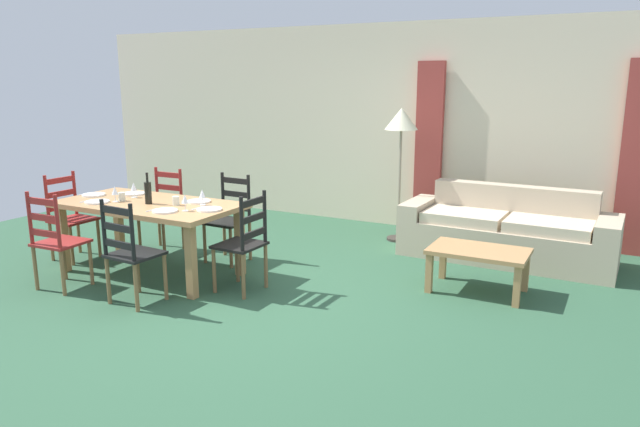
{
  "coord_description": "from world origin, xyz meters",
  "views": [
    {
      "loc": [
        2.99,
        -4.27,
        1.98
      ],
      "look_at": [
        0.5,
        0.47,
        0.75
      ],
      "focal_mm": 33.05,
      "sensor_mm": 36.0,
      "label": 1
    }
  ],
  "objects_px": {
    "coffee_cup_primary": "(176,201)",
    "wine_glass_near_right": "(185,200)",
    "dining_chair_far_left": "(163,210)",
    "couch": "(507,233)",
    "dining_chair_head_west": "(70,217)",
    "wine_bottle": "(148,192)",
    "standing_lamp": "(401,127)",
    "wine_glass_near_left": "(115,191)",
    "coffee_cup_secondary": "(122,197)",
    "dining_chair_near_right": "(130,252)",
    "dining_chair_near_left": "(56,241)",
    "wine_glass_far_right": "(202,194)",
    "dining_chair_head_east": "(244,243)",
    "coffee_table": "(479,256)",
    "dining_chair_far_right": "(230,218)",
    "wine_glass_far_left": "(134,187)",
    "dining_table": "(149,211)"
  },
  "relations": [
    {
      "from": "dining_table",
      "to": "wine_glass_far_right",
      "type": "relative_size",
      "value": 11.8
    },
    {
      "from": "wine_glass_far_left",
      "to": "coffee_table",
      "type": "xyz_separation_m",
      "value": [
        3.44,
        0.89,
        -0.51
      ]
    },
    {
      "from": "dining_chair_far_right",
      "to": "coffee_cup_primary",
      "type": "height_order",
      "value": "dining_chair_far_right"
    },
    {
      "from": "standing_lamp",
      "to": "coffee_cup_primary",
      "type": "bearing_deg",
      "value": -121.78
    },
    {
      "from": "dining_chair_head_west",
      "to": "coffee_cup_primary",
      "type": "distance_m",
      "value": 1.54
    },
    {
      "from": "dining_chair_far_left",
      "to": "standing_lamp",
      "type": "distance_m",
      "value": 3.0
    },
    {
      "from": "dining_chair_near_right",
      "to": "couch",
      "type": "height_order",
      "value": "dining_chair_near_right"
    },
    {
      "from": "dining_chair_near_right",
      "to": "wine_bottle",
      "type": "relative_size",
      "value": 3.04
    },
    {
      "from": "dining_chair_head_east",
      "to": "wine_glass_near_left",
      "type": "relative_size",
      "value": 5.96
    },
    {
      "from": "standing_lamp",
      "to": "dining_chair_near_left",
      "type": "bearing_deg",
      "value": -125.3
    },
    {
      "from": "dining_chair_near_left",
      "to": "dining_chair_far_right",
      "type": "bearing_deg",
      "value": 59.36
    },
    {
      "from": "dining_table",
      "to": "wine_glass_near_right",
      "type": "distance_m",
      "value": 0.65
    },
    {
      "from": "dining_chair_head_west",
      "to": "wine_bottle",
      "type": "relative_size",
      "value": 3.04
    },
    {
      "from": "coffee_table",
      "to": "standing_lamp",
      "type": "height_order",
      "value": "standing_lamp"
    },
    {
      "from": "wine_bottle",
      "to": "standing_lamp",
      "type": "xyz_separation_m",
      "value": [
        1.77,
        2.46,
        0.54
      ]
    },
    {
      "from": "dining_chair_head_west",
      "to": "wine_glass_far_right",
      "type": "relative_size",
      "value": 5.96
    },
    {
      "from": "dining_chair_head_east",
      "to": "wine_glass_far_right",
      "type": "distance_m",
      "value": 0.72
    },
    {
      "from": "dining_chair_near_left",
      "to": "wine_glass_far_left",
      "type": "xyz_separation_m",
      "value": [
        0.13,
        0.9,
        0.38
      ]
    },
    {
      "from": "dining_table",
      "to": "couch",
      "type": "xyz_separation_m",
      "value": [
        3.17,
        2.23,
        -0.37
      ]
    },
    {
      "from": "dining_chair_head_west",
      "to": "wine_glass_far_right",
      "type": "distance_m",
      "value": 1.79
    },
    {
      "from": "dining_chair_far_right",
      "to": "wine_glass_far_left",
      "type": "distance_m",
      "value": 1.06
    },
    {
      "from": "coffee_cup_secondary",
      "to": "coffee_table",
      "type": "xyz_separation_m",
      "value": [
        3.42,
        1.08,
        -0.44
      ]
    },
    {
      "from": "coffee_cup_primary",
      "to": "dining_chair_far_left",
      "type": "bearing_deg",
      "value": 139.91
    },
    {
      "from": "dining_chair_far_right",
      "to": "standing_lamp",
      "type": "distance_m",
      "value": 2.34
    },
    {
      "from": "dining_table",
      "to": "wine_glass_far_right",
      "type": "xyz_separation_m",
      "value": [
        0.58,
        0.15,
        0.2
      ]
    },
    {
      "from": "dining_chair_near_left",
      "to": "wine_glass_far_right",
      "type": "distance_m",
      "value": 1.43
    },
    {
      "from": "dining_chair_far_left",
      "to": "wine_glass_near_left",
      "type": "distance_m",
      "value": 0.94
    },
    {
      "from": "dining_chair_near_right",
      "to": "coffee_cup_primary",
      "type": "xyz_separation_m",
      "value": [
        -0.12,
        0.76,
        0.32
      ]
    },
    {
      "from": "dining_chair_far_left",
      "to": "couch",
      "type": "height_order",
      "value": "dining_chair_far_left"
    },
    {
      "from": "coffee_cup_primary",
      "to": "wine_glass_near_right",
      "type": "bearing_deg",
      "value": -32.59
    },
    {
      "from": "couch",
      "to": "standing_lamp",
      "type": "xyz_separation_m",
      "value": [
        -1.35,
        0.18,
        1.12
      ]
    },
    {
      "from": "coffee_cup_secondary",
      "to": "standing_lamp",
      "type": "xyz_separation_m",
      "value": [
        2.11,
        2.48,
        0.62
      ]
    },
    {
      "from": "wine_glass_far_right",
      "to": "coffee_cup_primary",
      "type": "relative_size",
      "value": 1.79
    },
    {
      "from": "wine_glass_far_left",
      "to": "dining_chair_near_right",
      "type": "bearing_deg",
      "value": -47.77
    },
    {
      "from": "dining_chair_near_left",
      "to": "wine_glass_near_right",
      "type": "relative_size",
      "value": 5.96
    },
    {
      "from": "wine_glass_near_right",
      "to": "standing_lamp",
      "type": "xyz_separation_m",
      "value": [
        1.22,
        2.55,
        0.55
      ]
    },
    {
      "from": "coffee_cup_secondary",
      "to": "dining_chair_far_right",
      "type": "bearing_deg",
      "value": 47.33
    },
    {
      "from": "dining_chair_near_right",
      "to": "wine_glass_near_left",
      "type": "height_order",
      "value": "dining_chair_near_right"
    },
    {
      "from": "dining_chair_head_east",
      "to": "coffee_table",
      "type": "relative_size",
      "value": 1.07
    },
    {
      "from": "dining_chair_near_right",
      "to": "dining_chair_far_left",
      "type": "relative_size",
      "value": 1.0
    },
    {
      "from": "dining_chair_far_right",
      "to": "wine_glass_far_right",
      "type": "bearing_deg",
      "value": -78.89
    },
    {
      "from": "dining_chair_head_west",
      "to": "dining_chair_head_east",
      "type": "relative_size",
      "value": 1.0
    },
    {
      "from": "dining_table",
      "to": "couch",
      "type": "relative_size",
      "value": 0.83
    },
    {
      "from": "wine_glass_near_left",
      "to": "coffee_cup_secondary",
      "type": "bearing_deg",
      "value": 67.99
    },
    {
      "from": "dining_chair_near_left",
      "to": "dining_chair_far_right",
      "type": "distance_m",
      "value": 1.77
    },
    {
      "from": "wine_glass_far_right",
      "to": "standing_lamp",
      "type": "height_order",
      "value": "standing_lamp"
    },
    {
      "from": "dining_chair_head_west",
      "to": "wine_glass_near_right",
      "type": "relative_size",
      "value": 5.96
    },
    {
      "from": "dining_chair_near_left",
      "to": "dining_chair_far_left",
      "type": "distance_m",
      "value": 1.49
    },
    {
      "from": "dining_chair_far_right",
      "to": "couch",
      "type": "xyz_separation_m",
      "value": [
        2.71,
        1.48,
        -0.19
      ]
    },
    {
      "from": "dining_table",
      "to": "coffee_cup_primary",
      "type": "bearing_deg",
      "value": 5.25
    }
  ]
}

